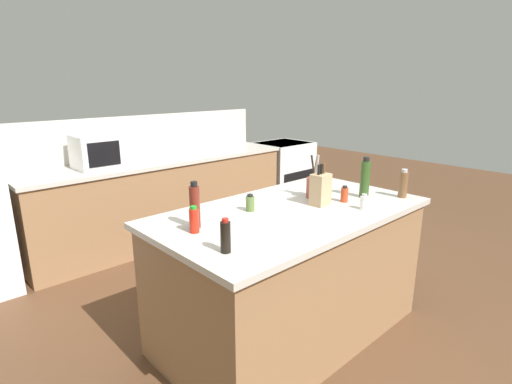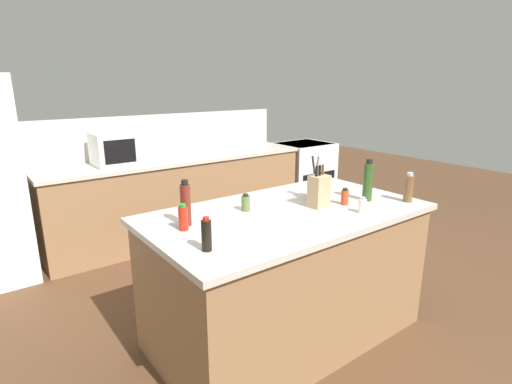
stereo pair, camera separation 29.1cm
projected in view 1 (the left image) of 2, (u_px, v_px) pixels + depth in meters
name	position (u px, v px, depth m)	size (l,w,h in m)	color
ground_plane	(288.00, 331.00, 2.93)	(14.00, 14.00, 0.00)	brown
back_counter_run	(165.00, 199.00, 4.55)	(3.05, 0.66, 0.94)	#936B47
wall_backsplash	(147.00, 135.00, 4.58)	(3.01, 0.03, 0.46)	beige
kitchen_island	(290.00, 273.00, 2.80)	(1.88, 1.04, 0.94)	#936B47
range_oven	(282.00, 174.00, 5.83)	(0.76, 0.65, 0.92)	white
microwave	(101.00, 151.00, 3.94)	(0.49, 0.39, 0.33)	white
knife_block	(320.00, 189.00, 2.74)	(0.14, 0.11, 0.29)	tan
utensil_crock	(314.00, 187.00, 2.93)	(0.12, 0.12, 0.32)	brown
olive_oil_bottle	(365.00, 178.00, 2.92)	(0.07, 0.07, 0.30)	#2D4C1E
pepper_grinder	(403.00, 184.00, 2.93)	(0.06, 0.06, 0.21)	brown
soy_sauce_bottle	(226.00, 236.00, 1.99)	(0.05, 0.05, 0.18)	black
spice_jar_oregano	(250.00, 203.00, 2.63)	(0.06, 0.06, 0.11)	#567038
spice_jar_paprika	(344.00, 194.00, 2.83)	(0.05, 0.05, 0.12)	#B73D1E
hot_sauce_bottle	(194.00, 220.00, 2.25)	(0.06, 0.06, 0.16)	red
vinegar_bottle	(195.00, 206.00, 2.31)	(0.06, 0.06, 0.28)	maroon
salt_shaker	(364.00, 202.00, 2.67)	(0.05, 0.05, 0.11)	silver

